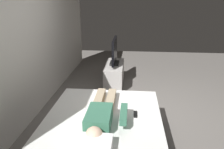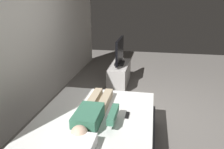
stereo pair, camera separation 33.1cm
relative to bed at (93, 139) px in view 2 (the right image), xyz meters
name	(u,v)px [view 2 (the right image)]	position (x,y,z in m)	size (l,w,h in m)	color
ground_plane	(139,121)	(1.00, -0.52, -0.26)	(10.00, 10.00, 0.00)	slate
back_wall	(39,30)	(1.40, 1.35, 1.14)	(6.40, 0.10, 2.80)	silver
bed	(93,139)	(0.00, 0.00, 0.00)	(1.97, 1.51, 0.54)	#333338
person	(93,113)	(0.03, 0.01, 0.36)	(1.26, 0.46, 0.18)	#387056
remote	(127,115)	(0.18, -0.40, 0.29)	(0.15, 0.04, 0.02)	black
tv_stand	(119,75)	(2.54, 0.06, -0.01)	(1.10, 0.40, 0.50)	#B7B2AD
tv	(120,52)	(2.54, 0.06, 0.52)	(0.88, 0.20, 0.59)	black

